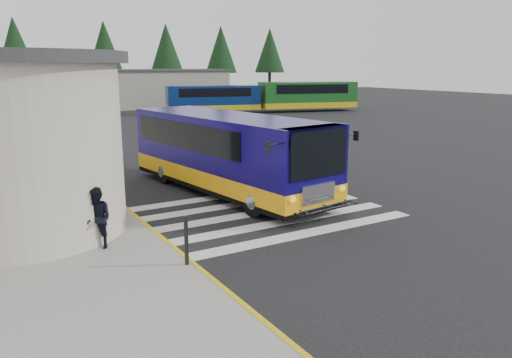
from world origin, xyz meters
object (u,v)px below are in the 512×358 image
pedestrian_b (98,218)px  far_bus_a (213,98)px  pedestrian_a (47,217)px  far_bus_b (308,95)px  bollard (186,240)px  transit_bus (228,156)px

pedestrian_b → far_bus_a: 37.48m
pedestrian_a → far_bus_b: size_ratio=0.16×
pedestrian_a → far_bus_a: 37.52m
bollard → far_bus_b: size_ratio=0.11×
bollard → far_bus_a: far_bus_a is taller
far_bus_b → transit_bus: bearing=152.9°
pedestrian_a → pedestrian_b: (1.07, -0.60, -0.03)m
pedestrian_a → bollard: pedestrian_a is taller
transit_bus → far_bus_a: 31.42m
pedestrian_b → bollard: bearing=1.4°
pedestrian_a → bollard: 3.71m
pedestrian_a → bollard: size_ratio=1.40×
transit_bus → pedestrian_b: bearing=-153.2°
far_bus_a → pedestrian_a: bearing=162.5°
pedestrian_a → far_bus_a: far_bus_a is taller
pedestrian_b → far_bus_a: (18.91, 32.36, 0.59)m
transit_bus → pedestrian_a: size_ratio=6.42×
pedestrian_a → pedestrian_b: pedestrian_a is taller
far_bus_a → pedestrian_b: bearing=164.4°
transit_bus → bollard: transit_bus is taller
pedestrian_b → far_bus_a: bearing=116.6°
far_bus_a → far_bus_b: 9.83m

